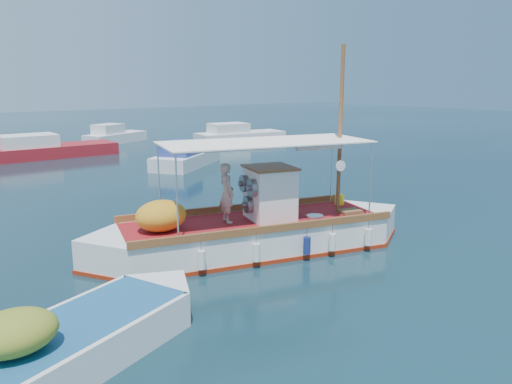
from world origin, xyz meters
TOP-DOWN VIEW (x-y plane):
  - ground at (0.00, 0.00)m, footprint 160.00×160.00m
  - fishing_caique at (-0.86, 0.24)m, footprint 9.99×4.71m
  - dinghy at (-7.48, -2.82)m, footprint 6.32×3.52m
  - bg_boat_n at (-0.43, 23.92)m, footprint 8.72×2.82m
  - bg_boat_ne at (5.21, 14.92)m, footprint 5.87×5.07m
  - bg_boat_e at (15.21, 23.38)m, footprint 7.91×3.57m
  - bg_boat_far_n at (6.54, 29.07)m, footprint 5.93×4.12m

SIDE VIEW (x-z plane):
  - ground at x=0.00m, z-range 0.00..0.00m
  - dinghy at x=-7.48m, z-range -0.48..1.17m
  - bg_boat_ne at x=5.21m, z-range -0.41..1.39m
  - bg_boat_far_n at x=6.54m, z-range -0.41..1.39m
  - bg_boat_n at x=-0.43m, z-range -0.41..1.39m
  - bg_boat_e at x=15.21m, z-range -0.41..1.39m
  - fishing_caique at x=-0.86m, z-range -2.61..3.72m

